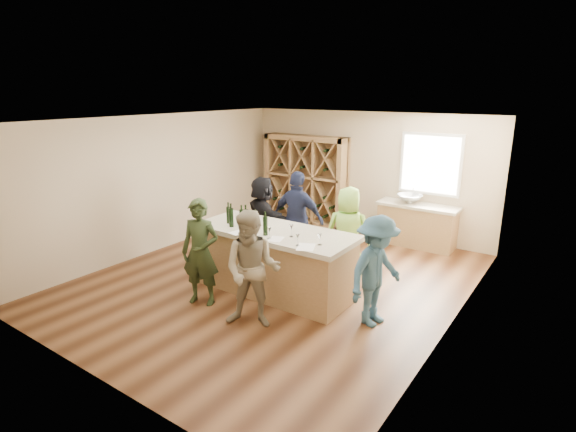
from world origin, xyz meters
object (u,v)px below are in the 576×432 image
Objects in this scene: wine_bottle_e at (256,222)px; person_server at (376,271)px; person_near_left at (200,252)px; wine_rack at (305,180)px; person_far_mid at (298,219)px; person_near_right at (252,270)px; person_far_right at (348,233)px; wine_bottle_b at (231,217)px; wine_bottle_a at (228,215)px; sink at (410,199)px; wine_bottle_f at (265,226)px; person_far_left at (263,217)px; tasting_counter_base at (275,263)px; wine_bottle_c at (242,218)px; wine_bottle_d at (246,219)px.

person_server is at bearing 4.01° from wine_bottle_e.
wine_rack is at bearing 83.96° from person_near_left.
person_server is 0.89× the size of person_far_mid.
person_far_right is at bearing 58.75° from person_near_right.
wine_bottle_b is 1.55m from person_far_mid.
person_server is at bearing 1.84° from wine_bottle_a.
person_far_mid reaches higher than person_server.
person_far_mid reaches higher than person_near_left.
wine_bottle_b is 2.56m from person_server.
sink is at bearing 72.69° from wine_bottle_e.
sink is 4.01m from wine_bottle_f.
person_far_left is at bearing 108.76° from wine_bottle_b.
wine_bottle_b is 1.64m from person_far_left.
person_near_right reaches higher than tasting_counter_base.
person_server is (2.39, 0.08, -0.41)m from wine_bottle_c.
wine_rack reaches higher than person_near_left.
tasting_counter_base is 1.21m from person_near_right.
wine_bottle_c is (-1.53, -3.74, 0.21)m from sink.
person_far_right is at bearing -95.78° from sink.
wine_bottle_b is (-1.65, -3.86, 0.23)m from sink.
wine_rack is 4.35m from wine_bottle_f.
person_far_left is (-0.51, 1.50, -0.42)m from wine_bottle_b.
wine_bottle_c is at bearing 165.60° from wine_bottle_f.
person_near_right is 0.93× the size of person_far_mid.
wine_bottle_c is 1.41m from person_near_right.
wine_bottle_c is 0.17× the size of person_near_right.
wine_bottle_e is 1.45m from person_far_mid.
wine_bottle_d is (0.15, -0.07, 0.02)m from wine_bottle_c.
wine_bottle_d is at bearing -9.18° from wine_bottle_a.
wine_bottle_c is at bearing -112.23° from sink.
person_far_left is at bearing 124.13° from wine_bottle_e.
wine_rack is at bearing 104.99° from wine_bottle_b.
wine_bottle_d is (0.44, -0.07, 0.02)m from wine_bottle_a.
wine_bottle_b is at bearing 135.21° from person_far_left.
person_far_left is 5.45× the size of wine_bottle_f.
wine_bottle_a is 1.63m from person_near_right.
wine_bottle_d is (-0.42, -0.21, 0.74)m from tasting_counter_base.
person_near_left is at bearing -109.83° from sink.
tasting_counter_base is 1.45m from person_far_right.
wine_bottle_a is 0.21m from wine_bottle_b.
person_far_mid reaches higher than wine_bottle_d.
person_near_right is 1.04× the size of person_far_left.
wine_bottle_e is at bearing 7.83° from wine_bottle_b.
person_near_left is at bearing -125.06° from tasting_counter_base.
person_server is (3.57, -3.72, -0.29)m from wine_rack.
person_far_left is (-0.51, 2.23, -0.03)m from person_near_left.
person_server is at bearing 12.30° from person_near_right.
person_far_left reaches higher than wine_bottle_e.
wine_bottle_f is at bearing 46.97° from person_far_right.
wine_bottle_f is at bearing -10.44° from wine_bottle_d.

